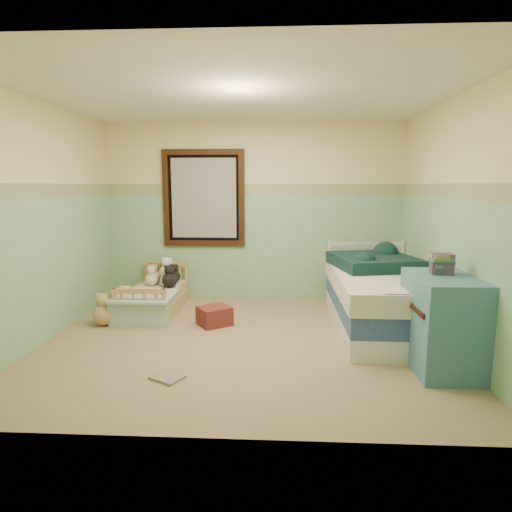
# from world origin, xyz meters

# --- Properties ---
(floor) EXTENTS (4.20, 3.60, 0.02)m
(floor) POSITION_xyz_m (0.00, 0.00, -0.01)
(floor) COLOR #726049
(floor) RESTS_ON ground
(ceiling) EXTENTS (4.20, 3.60, 0.02)m
(ceiling) POSITION_xyz_m (0.00, 0.00, 2.51)
(ceiling) COLOR silver
(ceiling) RESTS_ON wall_back
(wall_back) EXTENTS (4.20, 0.04, 2.50)m
(wall_back) POSITION_xyz_m (0.00, 1.80, 1.25)
(wall_back) COLOR beige
(wall_back) RESTS_ON floor
(wall_front) EXTENTS (4.20, 0.04, 2.50)m
(wall_front) POSITION_xyz_m (0.00, -1.80, 1.25)
(wall_front) COLOR beige
(wall_front) RESTS_ON floor
(wall_left) EXTENTS (0.04, 3.60, 2.50)m
(wall_left) POSITION_xyz_m (-2.10, 0.00, 1.25)
(wall_left) COLOR beige
(wall_left) RESTS_ON floor
(wall_right) EXTENTS (0.04, 3.60, 2.50)m
(wall_right) POSITION_xyz_m (2.10, 0.00, 1.25)
(wall_right) COLOR beige
(wall_right) RESTS_ON floor
(wainscot_mint) EXTENTS (4.20, 0.01, 1.50)m
(wainscot_mint) POSITION_xyz_m (0.00, 1.79, 0.75)
(wainscot_mint) COLOR #79AB87
(wainscot_mint) RESTS_ON floor
(border_strip) EXTENTS (4.20, 0.01, 0.15)m
(border_strip) POSITION_xyz_m (0.00, 1.79, 1.57)
(border_strip) COLOR #587E62
(border_strip) RESTS_ON wall_back
(window_frame) EXTENTS (1.16, 0.06, 1.36)m
(window_frame) POSITION_xyz_m (-0.70, 1.76, 1.45)
(window_frame) COLOR black
(window_frame) RESTS_ON wall_back
(window_blinds) EXTENTS (0.92, 0.01, 1.12)m
(window_blinds) POSITION_xyz_m (-0.70, 1.77, 1.45)
(window_blinds) COLOR #B4B3AF
(window_blinds) RESTS_ON window_frame
(toddler_bed_frame) EXTENTS (0.65, 1.29, 0.17)m
(toddler_bed_frame) POSITION_xyz_m (-1.25, 1.05, 0.08)
(toddler_bed_frame) COLOR #A47250
(toddler_bed_frame) RESTS_ON floor
(toddler_mattress) EXTENTS (0.59, 1.24, 0.12)m
(toddler_mattress) POSITION_xyz_m (-1.25, 1.05, 0.23)
(toddler_mattress) COLOR silver
(toddler_mattress) RESTS_ON toddler_bed_frame
(patchwork_quilt) EXTENTS (0.70, 0.65, 0.03)m
(patchwork_quilt) POSITION_xyz_m (-1.25, 0.65, 0.30)
(patchwork_quilt) COLOR #69B5D6
(patchwork_quilt) RESTS_ON toddler_mattress
(plush_bed_brown) EXTENTS (0.18, 0.18, 0.18)m
(plush_bed_brown) POSITION_xyz_m (-1.40, 1.55, 0.38)
(plush_bed_brown) COLOR brown
(plush_bed_brown) RESTS_ON toddler_mattress
(plush_bed_white) EXTENTS (0.23, 0.23, 0.23)m
(plush_bed_white) POSITION_xyz_m (-1.20, 1.55, 0.40)
(plush_bed_white) COLOR white
(plush_bed_white) RESTS_ON toddler_mattress
(plush_bed_tan) EXTENTS (0.19, 0.19, 0.19)m
(plush_bed_tan) POSITION_xyz_m (-1.35, 1.33, 0.38)
(plush_bed_tan) COLOR tan
(plush_bed_tan) RESTS_ON toddler_mattress
(plush_bed_dark) EXTENTS (0.18, 0.18, 0.18)m
(plush_bed_dark) POSITION_xyz_m (-1.12, 1.33, 0.38)
(plush_bed_dark) COLOR black
(plush_bed_dark) RESTS_ON toddler_mattress
(plush_floor_cream) EXTENTS (0.23, 0.23, 0.23)m
(plush_floor_cream) POSITION_xyz_m (-1.62, 1.00, 0.12)
(plush_floor_cream) COLOR beige
(plush_floor_cream) RESTS_ON floor
(plush_floor_tan) EXTENTS (0.26, 0.26, 0.26)m
(plush_floor_tan) POSITION_xyz_m (-1.68, 0.44, 0.13)
(plush_floor_tan) COLOR tan
(plush_floor_tan) RESTS_ON floor
(twin_bed_frame) EXTENTS (1.04, 2.08, 0.22)m
(twin_bed_frame) POSITION_xyz_m (1.55, 0.49, 0.11)
(twin_bed_frame) COLOR white
(twin_bed_frame) RESTS_ON floor
(twin_boxspring) EXTENTS (1.04, 2.08, 0.22)m
(twin_boxspring) POSITION_xyz_m (1.55, 0.49, 0.33)
(twin_boxspring) COLOR navy
(twin_boxspring) RESTS_ON twin_bed_frame
(twin_mattress) EXTENTS (1.08, 2.12, 0.22)m
(twin_mattress) POSITION_xyz_m (1.55, 0.49, 0.55)
(twin_mattress) COLOR silver
(twin_mattress) RESTS_ON twin_boxspring
(teal_blanket) EXTENTS (1.06, 1.10, 0.14)m
(teal_blanket) POSITION_xyz_m (1.50, 0.79, 0.73)
(teal_blanket) COLOR black
(teal_blanket) RESTS_ON twin_mattress
(dresser) EXTENTS (0.53, 0.84, 0.84)m
(dresser) POSITION_xyz_m (1.83, -0.58, 0.42)
(dresser) COLOR teal
(dresser) RESTS_ON floor
(book_stack) EXTENTS (0.20, 0.17, 0.19)m
(book_stack) POSITION_xyz_m (1.83, -0.48, 0.94)
(book_stack) COLOR #4E3235
(book_stack) RESTS_ON dresser
(red_pillow) EXTENTS (0.46, 0.45, 0.22)m
(red_pillow) POSITION_xyz_m (-0.38, 0.52, 0.11)
(red_pillow) COLOR maroon
(red_pillow) RESTS_ON floor
(floor_book) EXTENTS (0.32, 0.30, 0.02)m
(floor_book) POSITION_xyz_m (-0.58, -0.94, 0.01)
(floor_book) COLOR orange
(floor_book) RESTS_ON floor
(extra_plush_0) EXTENTS (0.20, 0.20, 0.20)m
(extra_plush_0) POSITION_xyz_m (-1.07, 1.18, 0.39)
(extra_plush_0) COLOR black
(extra_plush_0) RESTS_ON toddler_mattress
(extra_plush_1) EXTENTS (0.16, 0.16, 0.16)m
(extra_plush_1) POSITION_xyz_m (-1.15, 1.24, 0.36)
(extra_plush_1) COLOR tan
(extra_plush_1) RESTS_ON toddler_mattress
(extra_plush_2) EXTENTS (0.18, 0.18, 0.18)m
(extra_plush_2) POSITION_xyz_m (-1.36, 1.40, 0.38)
(extra_plush_2) COLOR tan
(extra_plush_2) RESTS_ON toddler_mattress
(extra_plush_3) EXTENTS (0.18, 0.18, 0.18)m
(extra_plush_3) POSITION_xyz_m (-1.35, 1.28, 0.37)
(extra_plush_3) COLOR beige
(extra_plush_3) RESTS_ON toddler_mattress
(extra_plush_4) EXTENTS (0.18, 0.18, 0.18)m
(extra_plush_4) POSITION_xyz_m (-1.09, 1.48, 0.37)
(extra_plush_4) COLOR black
(extra_plush_4) RESTS_ON toddler_mattress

